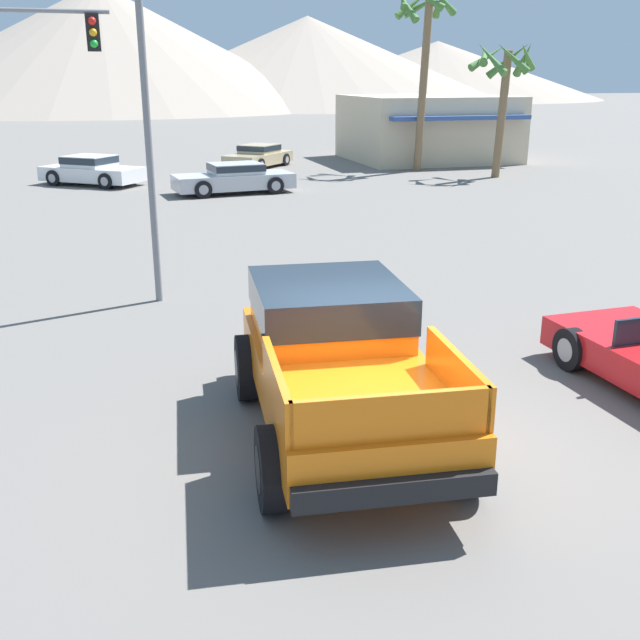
{
  "coord_description": "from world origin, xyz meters",
  "views": [
    {
      "loc": [
        -3.03,
        -7.73,
        4.41
      ],
      "look_at": [
        -0.39,
        1.46,
        1.27
      ],
      "focal_mm": 42.0,
      "sensor_mm": 36.0,
      "label": 1
    }
  ],
  "objects_px": {
    "street_lamp_post": "(144,76)",
    "traffic_light_main": "(19,79)",
    "palm_tree_leaning": "(504,75)",
    "parked_car_white": "(92,170)",
    "orange_pickup_truck": "(337,352)",
    "parked_car_tan": "(259,156)",
    "palm_tree_tall": "(422,33)",
    "parked_car_silver": "(234,178)"
  },
  "relations": [
    {
      "from": "street_lamp_post",
      "to": "traffic_light_main",
      "type": "bearing_deg",
      "value": 113.88
    },
    {
      "from": "palm_tree_leaning",
      "to": "parked_car_white",
      "type": "bearing_deg",
      "value": 171.93
    },
    {
      "from": "orange_pickup_truck",
      "to": "parked_car_tan",
      "type": "relative_size",
      "value": 1.21
    },
    {
      "from": "orange_pickup_truck",
      "to": "palm_tree_leaning",
      "type": "relative_size",
      "value": 0.88
    },
    {
      "from": "street_lamp_post",
      "to": "palm_tree_leaning",
      "type": "height_order",
      "value": "street_lamp_post"
    },
    {
      "from": "parked_car_white",
      "to": "palm_tree_leaning",
      "type": "xyz_separation_m",
      "value": [
        17.56,
        -2.49,
        3.8
      ]
    },
    {
      "from": "traffic_light_main",
      "to": "palm_tree_tall",
      "type": "distance_m",
      "value": 20.68
    },
    {
      "from": "traffic_light_main",
      "to": "palm_tree_tall",
      "type": "height_order",
      "value": "palm_tree_tall"
    },
    {
      "from": "parked_car_tan",
      "to": "palm_tree_tall",
      "type": "distance_m",
      "value": 9.66
    },
    {
      "from": "parked_car_tan",
      "to": "traffic_light_main",
      "type": "relative_size",
      "value": 0.68
    },
    {
      "from": "traffic_light_main",
      "to": "parked_car_tan",
      "type": "bearing_deg",
      "value": 59.8
    },
    {
      "from": "orange_pickup_truck",
      "to": "traffic_light_main",
      "type": "relative_size",
      "value": 0.83
    },
    {
      "from": "parked_car_white",
      "to": "palm_tree_leaning",
      "type": "distance_m",
      "value": 18.13
    },
    {
      "from": "parked_car_white",
      "to": "palm_tree_tall",
      "type": "bearing_deg",
      "value": 130.41
    },
    {
      "from": "parked_car_silver",
      "to": "traffic_light_main",
      "type": "bearing_deg",
      "value": 133.58
    },
    {
      "from": "parked_car_silver",
      "to": "palm_tree_tall",
      "type": "relative_size",
      "value": 0.57
    },
    {
      "from": "orange_pickup_truck",
      "to": "palm_tree_tall",
      "type": "bearing_deg",
      "value": 70.33
    },
    {
      "from": "parked_car_silver",
      "to": "traffic_light_main",
      "type": "xyz_separation_m",
      "value": [
        -6.72,
        -7.94,
        3.7
      ]
    },
    {
      "from": "traffic_light_main",
      "to": "palm_tree_tall",
      "type": "xyz_separation_m",
      "value": [
        16.36,
        12.5,
        1.9
      ]
    },
    {
      "from": "orange_pickup_truck",
      "to": "street_lamp_post",
      "type": "distance_m",
      "value": 7.53
    },
    {
      "from": "parked_car_tan",
      "to": "street_lamp_post",
      "type": "distance_m",
      "value": 23.5
    },
    {
      "from": "palm_tree_tall",
      "to": "palm_tree_leaning",
      "type": "height_order",
      "value": "palm_tree_tall"
    },
    {
      "from": "parked_car_white",
      "to": "parked_car_tan",
      "type": "distance_m",
      "value": 9.01
    },
    {
      "from": "street_lamp_post",
      "to": "palm_tree_tall",
      "type": "xyz_separation_m",
      "value": [
        13.63,
        18.65,
        1.81
      ]
    },
    {
      "from": "parked_car_silver",
      "to": "street_lamp_post",
      "type": "height_order",
      "value": "street_lamp_post"
    },
    {
      "from": "parked_car_tan",
      "to": "traffic_light_main",
      "type": "bearing_deg",
      "value": 101.59
    },
    {
      "from": "parked_car_silver",
      "to": "street_lamp_post",
      "type": "distance_m",
      "value": 15.13
    },
    {
      "from": "traffic_light_main",
      "to": "palm_tree_tall",
      "type": "bearing_deg",
      "value": 37.4
    },
    {
      "from": "parked_car_white",
      "to": "parked_car_silver",
      "type": "height_order",
      "value": "parked_car_white"
    },
    {
      "from": "orange_pickup_truck",
      "to": "parked_car_tan",
      "type": "bearing_deg",
      "value": 85.97
    },
    {
      "from": "street_lamp_post",
      "to": "palm_tree_leaning",
      "type": "xyz_separation_m",
      "value": [
        16.21,
        15.55,
        0.03
      ]
    },
    {
      "from": "parked_car_silver",
      "to": "traffic_light_main",
      "type": "distance_m",
      "value": 11.04
    },
    {
      "from": "parked_car_silver",
      "to": "palm_tree_leaning",
      "type": "relative_size",
      "value": 0.81
    },
    {
      "from": "parked_car_silver",
      "to": "street_lamp_post",
      "type": "bearing_deg",
      "value": 157.98
    },
    {
      "from": "palm_tree_tall",
      "to": "palm_tree_leaning",
      "type": "xyz_separation_m",
      "value": [
        2.58,
        -3.11,
        -1.78
      ]
    },
    {
      "from": "street_lamp_post",
      "to": "palm_tree_leaning",
      "type": "bearing_deg",
      "value": 43.8
    },
    {
      "from": "palm_tree_tall",
      "to": "parked_car_white",
      "type": "bearing_deg",
      "value": -177.64
    },
    {
      "from": "parked_car_white",
      "to": "street_lamp_post",
      "type": "height_order",
      "value": "street_lamp_post"
    },
    {
      "from": "parked_car_tan",
      "to": "street_lamp_post",
      "type": "relative_size",
      "value": 0.58
    },
    {
      "from": "traffic_light_main",
      "to": "parked_car_silver",
      "type": "bearing_deg",
      "value": 49.75
    },
    {
      "from": "parked_car_silver",
      "to": "palm_tree_leaning",
      "type": "xyz_separation_m",
      "value": [
        12.21,
        1.46,
        3.82
      ]
    },
    {
      "from": "parked_car_silver",
      "to": "palm_tree_tall",
      "type": "height_order",
      "value": "palm_tree_tall"
    }
  ]
}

